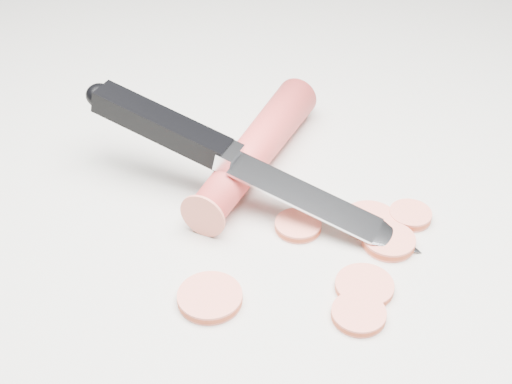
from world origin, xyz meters
name	(u,v)px	position (x,y,z in m)	size (l,w,h in m)	color
ground	(282,209)	(0.00, 0.00, 0.00)	(2.40, 2.40, 0.00)	beige
carrot	(256,150)	(0.00, 0.06, 0.02)	(0.03, 0.03, 0.18)	red
carrot_slice_0	(359,314)	(0.00, -0.11, 0.00)	(0.03, 0.03, 0.01)	#F57059
carrot_slice_1	(298,225)	(0.00, -0.02, 0.00)	(0.03, 0.03, 0.01)	#F57059
carrot_slice_2	(364,286)	(0.02, -0.09, 0.00)	(0.04, 0.04, 0.01)	#F57059
carrot_slice_3	(410,215)	(0.08, -0.04, 0.00)	(0.03, 0.03, 0.01)	#F57059
carrot_slice_4	(370,221)	(0.05, -0.04, 0.00)	(0.04, 0.04, 0.01)	#F57059
carrot_slice_5	(210,298)	(-0.08, -0.07, 0.00)	(0.04, 0.04, 0.01)	#F57059
carrot_slice_6	(389,241)	(0.05, -0.06, 0.00)	(0.04, 0.04, 0.01)	#F57059
kitchen_knife	(248,162)	(-0.02, 0.02, 0.04)	(0.20, 0.21, 0.07)	silver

